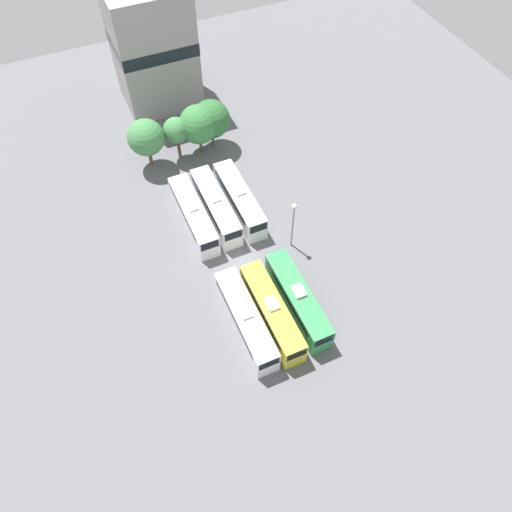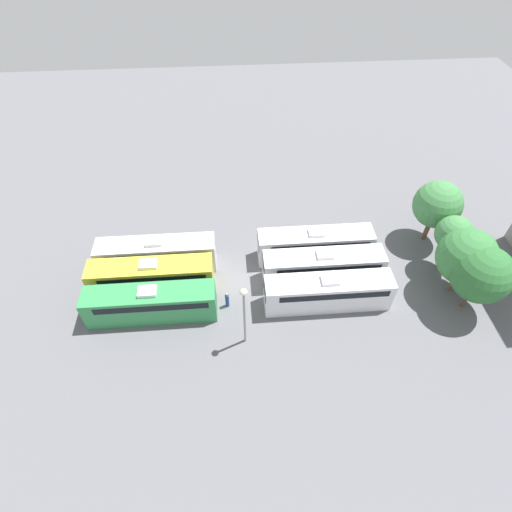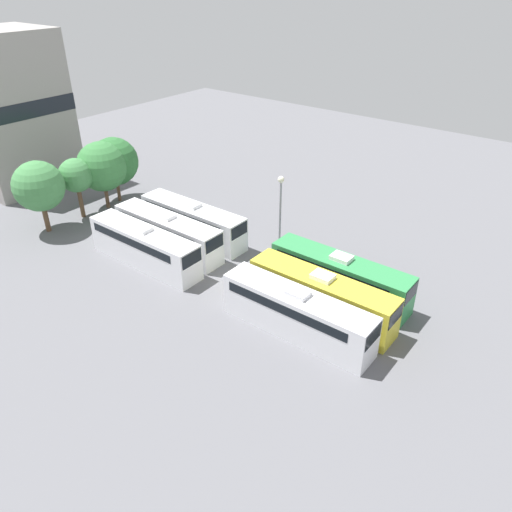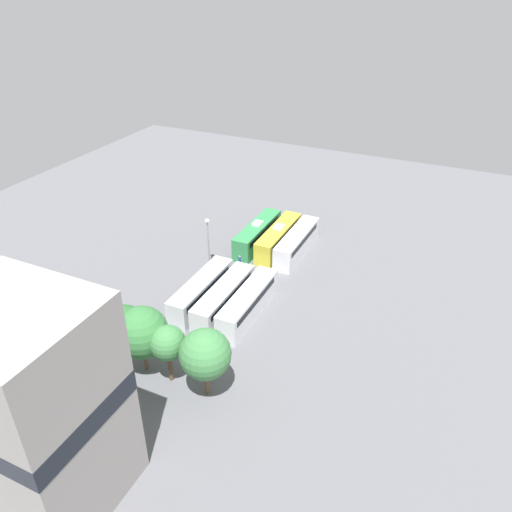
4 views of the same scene
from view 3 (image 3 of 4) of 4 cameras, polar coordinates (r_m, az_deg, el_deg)
ground_plane at (r=42.66m, az=-2.09°, el=-2.56°), size 108.22×108.22×0.00m
bus_0 at (r=35.76m, az=4.68°, el=-6.43°), size 2.52×11.69×3.67m
bus_1 at (r=37.70m, az=7.42°, el=-4.44°), size 2.52×11.69×3.67m
bus_2 at (r=40.17m, az=9.50°, el=-2.21°), size 2.52×11.69×3.67m
bus_3 at (r=44.92m, az=-12.66°, el=1.19°), size 2.52×11.69×3.67m
bus_4 at (r=46.80m, az=-10.08°, el=2.72°), size 2.52×11.69×3.67m
bus_5 at (r=48.60m, az=-7.27°, el=4.05°), size 2.52×11.69×3.67m
worker_person at (r=43.32m, az=1.25°, el=-0.65°), size 0.36×0.36×1.84m
light_pole at (r=45.02m, az=2.82°, el=6.42°), size 0.60×0.60×7.19m
tree_0 at (r=52.56m, az=-23.59°, el=7.31°), size 4.88×4.88×7.25m
tree_1 at (r=54.51m, az=-19.89°, el=8.62°), size 3.49×3.49×6.39m
tree_2 at (r=55.92m, az=-17.20°, el=9.74°), size 5.27×5.27×7.35m
tree_3 at (r=57.39m, az=-15.90°, el=10.35°), size 5.22×5.22×7.23m
depot_building at (r=65.72m, az=-26.29°, el=14.70°), size 10.87×9.48×17.30m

